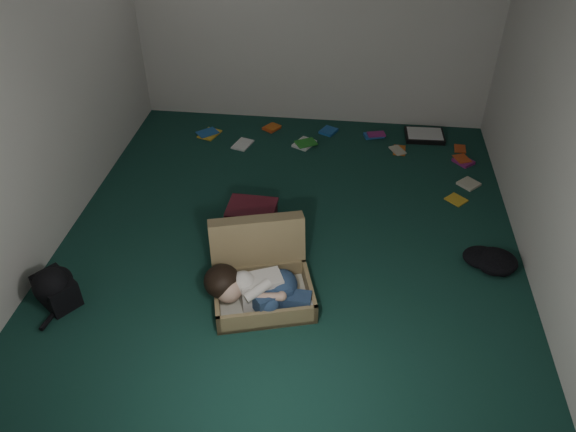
# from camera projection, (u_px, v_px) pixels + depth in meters

# --- Properties ---
(floor) EXTENTS (4.50, 4.50, 0.00)m
(floor) POSITION_uv_depth(u_px,v_px,m) (290.00, 237.00, 5.02)
(floor) COLOR #13382F
(floor) RESTS_ON ground
(wall_back) EXTENTS (4.50, 0.00, 4.50)m
(wall_back) POSITION_uv_depth(u_px,v_px,m) (315.00, 10.00, 6.00)
(wall_back) COLOR silver
(wall_back) RESTS_ON ground
(wall_front) EXTENTS (4.50, 0.00, 4.50)m
(wall_front) POSITION_uv_depth(u_px,v_px,m) (231.00, 334.00, 2.46)
(wall_front) COLOR silver
(wall_front) RESTS_ON ground
(wall_left) EXTENTS (0.00, 4.50, 4.50)m
(wall_left) POSITION_uv_depth(u_px,v_px,m) (38.00, 91.00, 4.42)
(wall_left) COLOR silver
(wall_left) RESTS_ON ground
(wall_right) EXTENTS (0.00, 4.50, 4.50)m
(wall_right) POSITION_uv_depth(u_px,v_px,m) (566.00, 119.00, 4.04)
(wall_right) COLOR silver
(wall_right) RESTS_ON ground
(suitcase) EXTENTS (0.92, 0.91, 0.55)m
(suitcase) POSITION_uv_depth(u_px,v_px,m) (261.00, 275.00, 4.39)
(suitcase) COLOR #8E784E
(suitcase) RESTS_ON floor
(person) EXTENTS (0.84, 0.42, 0.34)m
(person) POSITION_uv_depth(u_px,v_px,m) (257.00, 288.00, 4.21)
(person) COLOR silver
(person) RESTS_ON suitcase
(maroon_bin) EXTENTS (0.44, 0.35, 0.29)m
(maroon_bin) POSITION_uv_depth(u_px,v_px,m) (252.00, 219.00, 4.99)
(maroon_bin) COLOR #470E18
(maroon_bin) RESTS_ON floor
(backpack) EXTENTS (0.54, 0.52, 0.25)m
(backpack) POSITION_uv_depth(u_px,v_px,m) (56.00, 290.00, 4.32)
(backpack) COLOR black
(backpack) RESTS_ON floor
(clothing_pile) EXTENTS (0.55, 0.50, 0.14)m
(clothing_pile) POSITION_uv_depth(u_px,v_px,m) (491.00, 263.00, 4.64)
(clothing_pile) COLOR black
(clothing_pile) RESTS_ON floor
(paper_tray) EXTENTS (0.44, 0.34, 0.06)m
(paper_tray) POSITION_uv_depth(u_px,v_px,m) (425.00, 136.00, 6.41)
(paper_tray) COLOR black
(paper_tray) RESTS_ON floor
(book_scatter) EXTENTS (3.06, 1.45, 0.02)m
(book_scatter) POSITION_uv_depth(u_px,v_px,m) (364.00, 149.00, 6.22)
(book_scatter) COLOR gold
(book_scatter) RESTS_ON floor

